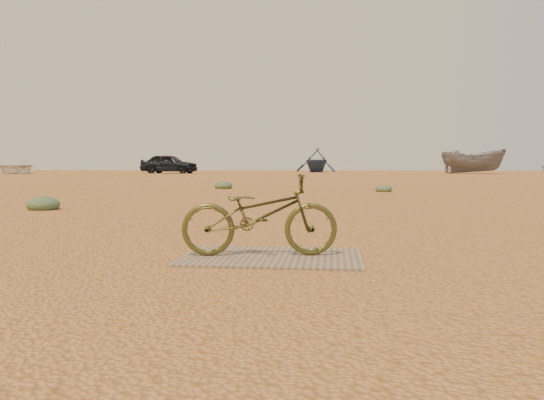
# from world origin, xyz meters

# --- Properties ---
(ground) EXTENTS (120.00, 120.00, 0.00)m
(ground) POSITION_xyz_m (0.00, 0.00, 0.00)
(ground) COLOR #C5854B
(ground) RESTS_ON ground
(plywood_board) EXTENTS (1.67, 1.09, 0.02)m
(plywood_board) POSITION_xyz_m (-0.32, -0.26, 0.01)
(plywood_board) COLOR #86735A
(plywood_board) RESTS_ON ground
(bicycle) EXTENTS (1.52, 0.71, 0.77)m
(bicycle) POSITION_xyz_m (-0.44, -0.25, 0.41)
(bicycle) COLOR #4D4B21
(bicycle) RESTS_ON plywood_board
(car) EXTENTS (5.03, 2.43, 1.66)m
(car) POSITION_xyz_m (-13.79, 39.32, 0.83)
(car) COLOR black
(car) RESTS_ON ground
(boat_near_left) EXTENTS (6.43, 6.86, 1.16)m
(boat_near_left) POSITION_xyz_m (-26.37, 36.84, 0.58)
(boat_near_left) COLOR silver
(boat_near_left) RESTS_ON ground
(boat_far_left) EXTENTS (4.85, 5.30, 2.38)m
(boat_far_left) POSITION_xyz_m (-1.35, 47.01, 1.19)
(boat_far_left) COLOR navy
(boat_far_left) RESTS_ON ground
(boat_mid_right) EXTENTS (5.32, 2.08, 2.05)m
(boat_mid_right) POSITION_xyz_m (11.97, 41.02, 1.02)
(boat_mid_right) COLOR slate
(boat_mid_right) RESTS_ON ground
(kale_a) EXTENTS (0.61, 0.61, 0.33)m
(kale_a) POSITION_xyz_m (-5.26, 4.38, 0.00)
(kale_a) COLOR #58744D
(kale_a) RESTS_ON ground
(kale_b) EXTENTS (0.52, 0.52, 0.29)m
(kale_b) POSITION_xyz_m (1.82, 11.60, 0.00)
(kale_b) COLOR #58744D
(kale_b) RESTS_ON ground
(kale_c) EXTENTS (0.62, 0.62, 0.34)m
(kale_c) POSITION_xyz_m (-3.54, 12.95, 0.00)
(kale_c) COLOR #58744D
(kale_c) RESTS_ON ground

